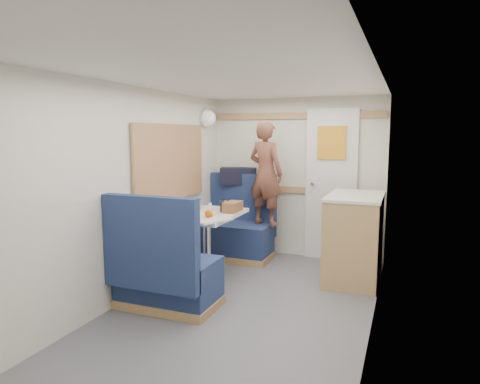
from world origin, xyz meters
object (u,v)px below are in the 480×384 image
at_px(dinette_table, 207,227).
at_px(bench_near, 165,276).
at_px(tumbler_right, 223,205).
at_px(duffel_bag, 238,176).
at_px(bench_far, 237,234).
at_px(galley_counter, 354,237).
at_px(tumbler_mid, 198,204).
at_px(beer_glass, 228,208).
at_px(salt_grinder, 210,207).
at_px(pepper_grinder, 222,207).
at_px(wine_glass, 192,202).
at_px(tumbler_left, 171,213).
at_px(dome_light, 208,118).
at_px(cheese_block, 210,214).
at_px(orange_fruit, 209,213).
at_px(bread_loaf, 233,207).
at_px(person, 266,173).
at_px(tray, 210,220).

xyz_separation_m(dinette_table, bench_near, (-0.00, -0.86, -0.27)).
bearing_deg(tumbler_right, duffel_bag, 101.29).
distance_m(bench_far, galley_counter, 1.51).
bearing_deg(tumbler_mid, dinette_table, -40.30).
bearing_deg(beer_glass, galley_counter, 17.03).
xyz_separation_m(tumbler_right, salt_grinder, (-0.10, -0.13, -0.01)).
bearing_deg(bench_near, dinette_table, 90.00).
xyz_separation_m(dinette_table, tumbler_mid, (-0.19, 0.16, 0.21)).
bearing_deg(galley_counter, beer_glass, -162.97).
xyz_separation_m(dinette_table, tumbler_right, (0.10, 0.22, 0.21)).
height_order(tumbler_right, pepper_grinder, tumbler_right).
distance_m(wine_glass, tumbler_left, 0.32).
bearing_deg(beer_glass, salt_grinder, -159.96).
distance_m(galley_counter, tumbler_mid, 1.73).
bearing_deg(salt_grinder, wine_glass, -130.76).
distance_m(dome_light, cheese_block, 1.55).
bearing_deg(dinette_table, pepper_grinder, 48.83).
height_order(bench_near, tumbler_left, bench_near).
bearing_deg(orange_fruit, wine_glass, 144.64).
height_order(tumbler_mid, salt_grinder, tumbler_mid).
bearing_deg(tumbler_mid, bread_loaf, 2.10).
distance_m(person, orange_fruit, 1.22).
bearing_deg(person, duffel_bag, -9.82).
height_order(duffel_bag, pepper_grinder, duffel_bag).
bearing_deg(beer_glass, dome_light, 129.12).
height_order(dinette_table, tray, tray).
xyz_separation_m(tumbler_mid, tumbler_right, (0.29, 0.06, -0.00)).
bearing_deg(tray, galley_counter, 35.17).
height_order(tumbler_mid, beer_glass, tumbler_mid).
bearing_deg(tumbler_mid, galley_counter, 13.25).
bearing_deg(duffel_bag, beer_glass, -90.74).
relative_size(duffel_bag, tray, 1.25).
bearing_deg(bench_far, pepper_grinder, -81.05).
height_order(tumbler_right, bread_loaf, tumbler_right).
height_order(cheese_block, pepper_grinder, pepper_grinder).
relative_size(dinette_table, pepper_grinder, 9.42).
height_order(person, wine_glass, person).
xyz_separation_m(tumbler_left, beer_glass, (0.39, 0.53, -0.01)).
xyz_separation_m(orange_fruit, tumbler_right, (-0.06, 0.49, 0.00)).
bearing_deg(pepper_grinder, duffel_bag, 101.40).
xyz_separation_m(bench_far, pepper_grinder, (0.12, -0.73, 0.47)).
height_order(bench_near, tumbler_right, bench_near).
distance_m(bench_near, dome_light, 2.28).
xyz_separation_m(tumbler_left, bread_loaf, (0.44, 0.55, -0.00)).
height_order(orange_fruit, tumbler_left, tumbler_left).
xyz_separation_m(dinette_table, pepper_grinder, (0.12, 0.13, 0.20)).
bearing_deg(bread_loaf, dome_light, 132.34).
height_order(dome_light, tumbler_right, dome_light).
bearing_deg(tray, tumbler_right, 100.34).
bearing_deg(tray, tumbler_left, -175.76).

